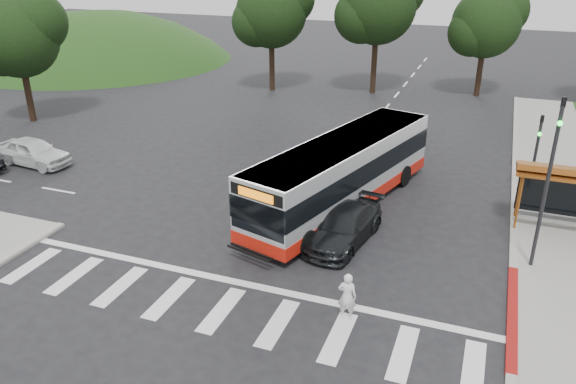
% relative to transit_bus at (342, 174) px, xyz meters
% --- Properties ---
extents(ground, '(140.00, 140.00, 0.00)m').
position_rel_transit_bus_xyz_m(ground, '(-1.49, -4.22, -1.57)').
color(ground, black).
rests_on(ground, ground).
extents(sidewalk_east, '(4.00, 40.00, 0.12)m').
position_rel_transit_bus_xyz_m(sidewalk_east, '(9.51, 3.78, -1.51)').
color(sidewalk_east, gray).
rests_on(sidewalk_east, ground).
extents(curb_east, '(0.30, 40.00, 0.15)m').
position_rel_transit_bus_xyz_m(curb_east, '(7.51, 3.78, -1.50)').
color(curb_east, '#9E9991').
rests_on(curb_east, ground).
extents(curb_east_red, '(0.32, 6.00, 0.15)m').
position_rel_transit_bus_xyz_m(curb_east_red, '(7.51, -6.22, -1.49)').
color(curb_east_red, maroon).
rests_on(curb_east_red, ground).
extents(hillside_nw, '(44.00, 44.00, 10.00)m').
position_rel_transit_bus_xyz_m(hillside_nw, '(-33.49, 25.78, -1.57)').
color(hillside_nw, '#1E3F14').
rests_on(hillside_nw, ground).
extents(crosswalk_ladder, '(18.00, 2.60, 0.01)m').
position_rel_transit_bus_xyz_m(crosswalk_ladder, '(-1.49, -9.22, -1.56)').
color(crosswalk_ladder, silver).
rests_on(crosswalk_ladder, ground).
extents(bus_shelter, '(4.20, 1.60, 2.86)m').
position_rel_transit_bus_xyz_m(bus_shelter, '(9.31, 0.89, 0.78)').
color(bus_shelter, '#944C18').
rests_on(bus_shelter, sidewalk_east).
extents(traffic_signal_ne_tall, '(0.18, 0.37, 6.50)m').
position_rel_transit_bus_xyz_m(traffic_signal_ne_tall, '(8.11, -2.72, 2.31)').
color(traffic_signal_ne_tall, black).
rests_on(traffic_signal_ne_tall, ground).
extents(traffic_signal_ne_short, '(0.18, 0.37, 4.00)m').
position_rel_transit_bus_xyz_m(traffic_signal_ne_short, '(8.11, 4.28, 0.91)').
color(traffic_signal_ne_short, black).
rests_on(traffic_signal_ne_short, ground).
extents(tree_north_a, '(6.60, 6.15, 10.17)m').
position_rel_transit_bus_xyz_m(tree_north_a, '(-3.41, 21.85, 5.35)').
color(tree_north_a, black).
rests_on(tree_north_a, ground).
extents(tree_north_b, '(5.72, 5.33, 8.43)m').
position_rel_transit_bus_xyz_m(tree_north_b, '(4.58, 23.84, 4.09)').
color(tree_north_b, black).
rests_on(tree_north_b, ground).
extents(tree_north_c, '(6.16, 5.74, 9.30)m').
position_rel_transit_bus_xyz_m(tree_north_c, '(-11.42, 19.85, 4.72)').
color(tree_north_c, black).
rests_on(tree_north_c, ground).
extents(tree_west_a, '(5.72, 5.33, 8.43)m').
position_rel_transit_bus_xyz_m(tree_west_a, '(-23.42, 5.84, 4.09)').
color(tree_west_a, black).
rests_on(tree_west_a, ground).
extents(transit_bus, '(5.84, 12.42, 3.14)m').
position_rel_transit_bus_xyz_m(transit_bus, '(0.00, 0.00, 0.00)').
color(transit_bus, silver).
rests_on(transit_bus, ground).
extents(pedestrian, '(0.63, 0.44, 1.66)m').
position_rel_transit_bus_xyz_m(pedestrian, '(2.47, -8.16, -0.74)').
color(pedestrian, white).
rests_on(pedestrian, ground).
extents(dark_sedan, '(2.65, 5.03, 1.39)m').
position_rel_transit_bus_xyz_m(dark_sedan, '(1.01, -3.24, -0.88)').
color(dark_sedan, black).
rests_on(dark_sedan, ground).
extents(west_car_white, '(4.51, 2.15, 1.49)m').
position_rel_transit_bus_xyz_m(west_car_white, '(-17.13, -0.80, -0.83)').
color(west_car_white, silver).
rests_on(west_car_white, ground).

